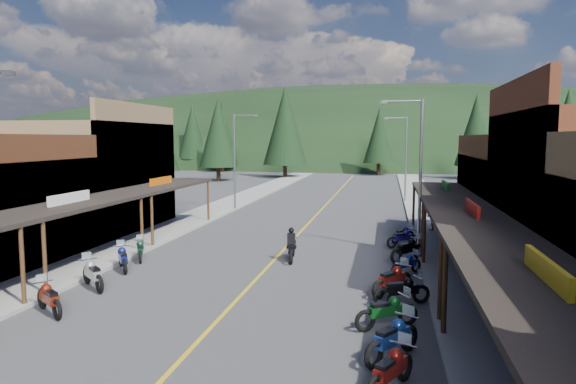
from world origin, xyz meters
The scene contains 37 objects.
ground centered at (0.00, 0.00, 0.00)m, with size 220.00×220.00×0.00m, color #38383A.
centerline centered at (0.00, 20.00, 0.01)m, with size 0.15×90.00×0.01m, color gold.
sidewalk_west centered at (-8.70, 20.00, 0.07)m, with size 3.40×94.00×0.15m, color gray.
sidewalk_east centered at (8.70, 20.00, 0.07)m, with size 3.40×94.00×0.15m, color gray.
shop_west_3 centered at (-13.78, 11.30, 3.52)m, with size 10.90×10.20×8.20m.
shop_east_3 centered at (13.75, 11.30, 2.53)m, with size 10.90×10.20×6.20m.
streetlight_1 centered at (-6.95, 22.00, 4.46)m, with size 2.16×0.18×8.00m.
streetlight_2 centered at (6.95, 8.00, 4.46)m, with size 2.16×0.18×8.00m.
streetlight_3 centered at (6.95, 30.00, 4.46)m, with size 2.16×0.18×8.00m.
ridge_hill centered at (0.00, 135.00, 0.00)m, with size 310.00×140.00×60.00m, color black.
pine_0 centered at (-40.00, 62.00, 6.48)m, with size 5.04×5.04×11.00m.
pine_1 centered at (-24.00, 70.00, 7.24)m, with size 5.88×5.88×12.50m.
pine_2 centered at (-10.00, 58.00, 7.99)m, with size 6.72×6.72×14.00m.
pine_3 centered at (4.00, 66.00, 6.48)m, with size 5.04×5.04×11.00m.
pine_4 centered at (18.00, 60.00, 7.24)m, with size 5.88×5.88×12.50m.
pine_5 centered at (34.00, 72.00, 7.99)m, with size 6.72×6.72×14.00m.
pine_7 centered at (-32.00, 76.00, 7.24)m, with size 5.88×5.88×12.50m.
pine_8 centered at (-22.00, 40.00, 5.98)m, with size 4.48×4.48×10.00m.
pine_9 centered at (24.00, 45.00, 6.38)m, with size 4.93×4.93×10.80m.
pine_10 centered at (-18.00, 50.00, 6.78)m, with size 5.38×5.38×11.60m.
pine_11 centered at (20.00, 38.00, 7.19)m, with size 5.82×5.82×12.40m.
bike_west_6 centered at (-5.84, -3.89, 0.62)m, with size 0.72×2.17×1.24m, color #631A0D, non-canonical shape.
bike_west_7 centered at (-6.07, -0.86, 0.66)m, with size 0.77×2.32×1.33m, color #A4A5A9, non-canonical shape.
bike_west_8 centered at (-6.35, 2.02, 0.63)m, with size 0.73×2.20×1.26m, color navy, non-canonical shape.
bike_west_9 centered at (-6.48, 3.95, 0.58)m, with size 0.67×2.01×1.15m, color #0B3A27, non-canonical shape.
bike_east_4 centered at (5.60, -7.20, 0.61)m, with size 0.71×2.14×1.23m, color maroon, non-canonical shape.
bike_east_5 centered at (5.66, -5.34, 0.66)m, with size 0.78×2.33×1.33m, color navy, non-canonical shape.
bike_east_6 centered at (5.51, -3.03, 0.62)m, with size 0.73×2.19×1.25m, color #0D4418, non-canonical shape.
bike_east_7 centered at (6.04, -0.58, 0.61)m, with size 0.71×2.14×1.22m, color black, non-canonical shape.
bike_east_8 centered at (5.71, 0.60, 0.66)m, with size 0.77×2.31×1.32m, color maroon, non-canonical shape.
bike_east_9 centered at (6.34, 3.71, 0.53)m, with size 0.62×1.85×1.06m, color navy, non-canonical shape.
bike_east_10 centered at (6.49, 6.24, 0.67)m, with size 0.78×2.33×1.33m, color black, non-canonical shape.
bike_east_11 centered at (6.34, 9.55, 0.58)m, with size 0.67×2.02×1.16m, color navy, non-canonical shape.
bike_east_12 centered at (6.39, 10.83, 0.55)m, with size 0.65×1.94×1.11m, color navy, non-canonical shape.
rider_on_bike centered at (0.89, 5.37, 0.69)m, with size 1.03×2.32×1.71m.
pedestrian_east_a centered at (8.70, -3.84, 1.00)m, with size 0.62×0.40×1.69m, color #261E2E.
pedestrian_east_b centered at (8.34, 14.54, 1.03)m, with size 0.86×0.49×1.76m, color brown.
Camera 1 is at (5.44, -19.06, 6.02)m, focal length 32.00 mm.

